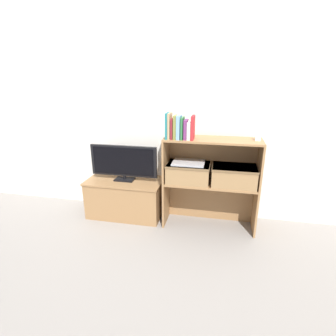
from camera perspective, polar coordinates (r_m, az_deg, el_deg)
The scene contains 19 objects.
ground_plane at distance 2.94m, azimuth -0.69°, elevation -12.96°, with size 16.00×16.00×0.00m, color gray.
wall_back at distance 2.98m, azimuth 1.20°, elevation 12.10°, with size 10.00×0.05×2.40m.
tv_stand at distance 3.16m, azimuth -9.19°, elevation -6.31°, with size 0.87×0.46×0.44m.
tv at distance 3.00m, azimuth -9.63°, elevation 1.34°, with size 0.77×0.14×0.41m.
bookshelf_lower_tier at distance 2.95m, azimuth 9.07°, elevation -6.02°, with size 0.98×0.34×0.51m.
bookshelf_upper_tier at distance 2.78m, azimuth 9.59°, elevation 3.16°, with size 0.98×0.34×0.47m.
book_teal at distance 2.64m, azimuth -0.10°, elevation 9.20°, with size 0.02×0.16×0.25m.
book_tan at distance 2.63m, azimuth 0.40°, elevation 9.17°, with size 0.02×0.16×0.25m.
book_maroon at distance 2.63m, azimuth 0.98°, elevation 8.57°, with size 0.02×0.15×0.20m.
book_olive at distance 2.62m, azimuth 1.65°, elevation 8.89°, with size 0.03×0.14×0.23m.
book_skyblue at distance 2.62m, azimuth 2.41°, elevation 8.88°, with size 0.03×0.15×0.23m.
book_forest at distance 2.61m, azimuth 3.17°, elevation 8.64°, with size 0.02×0.15×0.21m.
book_plum at distance 2.61m, azimuth 3.91°, elevation 8.38°, with size 0.03×0.13×0.19m.
book_ivory at distance 2.61m, azimuth 4.68°, elevation 8.12°, with size 0.03×0.14×0.17m.
book_crimson at distance 2.60m, azimuth 5.43°, elevation 8.75°, with size 0.03×0.16×0.23m.
baby_monitor at distance 2.68m, azimuth 19.02°, elevation 6.54°, with size 0.05×0.03×0.12m.
storage_basket_left at distance 2.77m, azimuth 4.45°, elevation -0.80°, with size 0.45×0.31×0.20m.
storage_basket_right at distance 2.76m, azimuth 14.17°, elevation -1.45°, with size 0.45×0.31×0.20m.
laptop at distance 2.74m, azimuth 4.51°, elevation 1.18°, with size 0.33×0.25×0.02m.
Camera 1 is at (0.54, -2.44, 1.55)m, focal length 28.00 mm.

